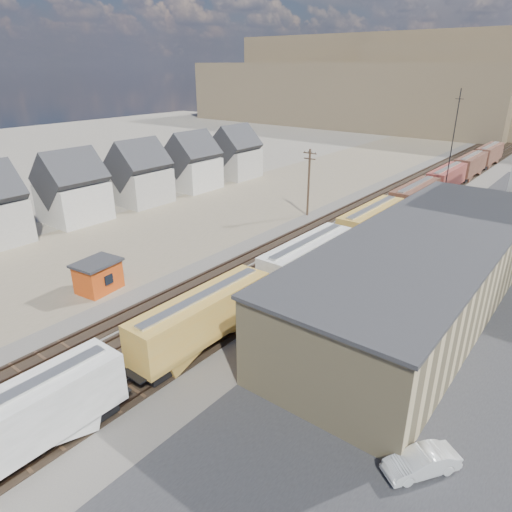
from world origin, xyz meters
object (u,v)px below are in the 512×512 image
Objects in this scene: utility_pole_north at (309,181)px; maintenance_shed at (98,276)px; freight_train at (395,208)px; parked_car_white at (421,462)px.

utility_pole_north reaches higher than maintenance_shed.
maintenance_shed is at bearing -112.42° from freight_train.
maintenance_shed is at bearing -95.18° from utility_pole_north.
utility_pole_north reaches higher than freight_train.
utility_pole_north is 47.70m from parked_car_white.
parked_car_white is (18.18, -39.45, -2.08)m from freight_train.
maintenance_shed reaches higher than parked_car_white.
utility_pole_north reaches higher than parked_car_white.
freight_train is 40.41m from maintenance_shed.
freight_train is at bearing 149.59° from parked_car_white.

